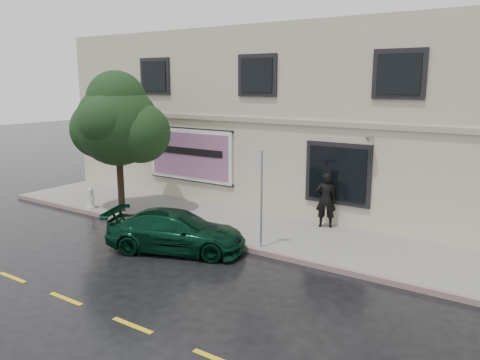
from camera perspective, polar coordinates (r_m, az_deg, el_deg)
The scene contains 12 objects.
ground at distance 14.09m, azimuth -8.80°, elevation -8.91°, with size 90.00×90.00×0.00m, color black.
sidewalk at distance 16.47m, azimuth -1.15°, elevation -5.41°, with size 20.00×3.50×0.15m, color gray.
curb at distance 15.14m, azimuth -4.96°, elevation -7.03°, with size 20.00×0.18×0.16m, color slate.
road_marking at distance 11.97m, azimuth -20.46°, elevation -13.41°, with size 19.00×0.12×0.01m, color gold.
building at distance 20.75m, azimuth 7.99°, elevation 7.70°, with size 20.00×8.12×7.00m.
billboard at distance 19.22m, azimuth -6.18°, elevation 3.08°, with size 4.30×0.16×2.20m.
car at distance 14.14m, azimuth -7.81°, elevation -6.19°, with size 1.84×4.17×1.22m, color black.
pedestrian at distance 15.95m, azimuth 10.43°, elevation -2.40°, with size 0.69×0.45×1.88m, color black.
umbrella at distance 15.69m, azimuth 10.60°, elevation 2.11°, with size 0.90×0.90×0.66m, color black.
street_tree at distance 17.90m, azimuth -14.70°, elevation 6.51°, with size 3.04×3.04×4.80m.
fire_hydrant at distance 19.08m, azimuth -17.74°, elevation -2.11°, with size 0.33×0.31×0.81m.
sign_pole at distance 13.60m, azimuth 2.65°, elevation -1.35°, with size 0.34×0.14×2.89m.
Camera 1 is at (8.99, -9.65, 4.96)m, focal length 35.00 mm.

